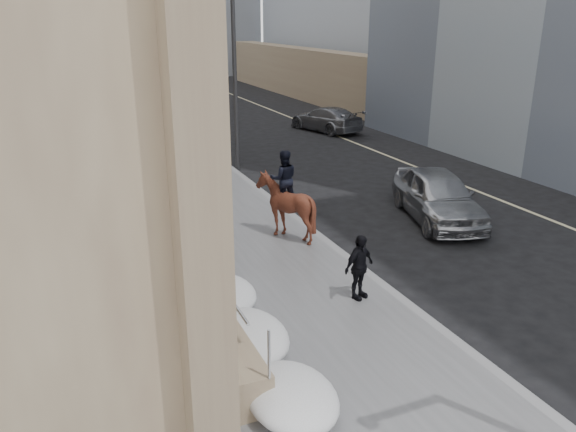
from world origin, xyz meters
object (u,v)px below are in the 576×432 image
(mounted_horse_right, at_px, (285,202))
(car_silver, at_px, (438,195))
(mounted_horse_left, at_px, (221,217))
(pedestrian, at_px, (359,267))
(car_grey, at_px, (326,119))

(mounted_horse_right, distance_m, car_silver, 5.40)
(mounted_horse_left, xyz_separation_m, mounted_horse_right, (2.15, 0.53, 0.01))
(car_silver, bearing_deg, mounted_horse_left, -161.58)
(mounted_horse_right, relative_size, car_silver, 0.53)
(mounted_horse_left, bearing_deg, car_silver, 178.28)
(pedestrian, bearing_deg, mounted_horse_right, 70.67)
(mounted_horse_right, xyz_separation_m, car_silver, (5.38, -0.29, -0.37))
(mounted_horse_right, bearing_deg, mounted_horse_left, 27.05)
(pedestrian, distance_m, car_grey, 21.29)
(mounted_horse_left, distance_m, mounted_horse_right, 2.22)
(mounted_horse_right, distance_m, car_grey, 17.48)
(pedestrian, distance_m, car_silver, 6.69)
(mounted_horse_right, bearing_deg, pedestrian, 104.03)
(mounted_horse_left, height_order, pedestrian, mounted_horse_left)
(car_silver, bearing_deg, car_grey, 93.54)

